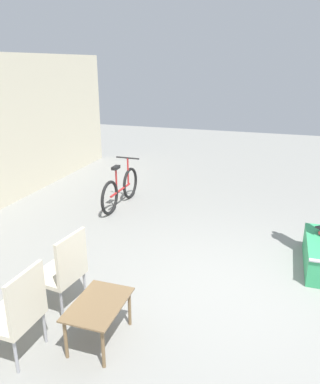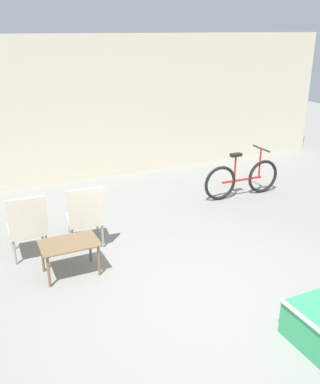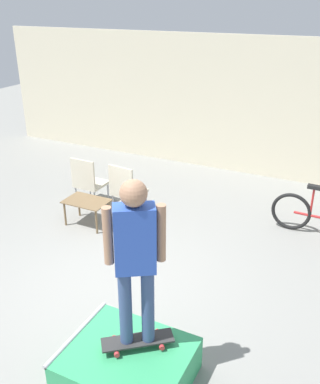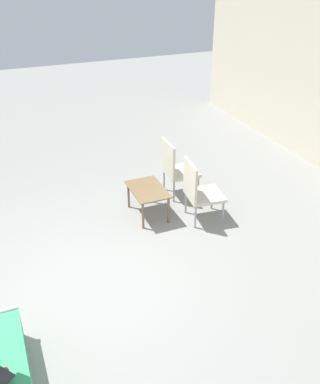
% 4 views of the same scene
% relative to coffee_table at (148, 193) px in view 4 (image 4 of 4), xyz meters
% --- Properties ---
extents(ground_plane, '(24.00, 24.00, 0.00)m').
position_rel_coffee_table_xyz_m(ground_plane, '(1.31, -1.28, -0.40)').
color(ground_plane, gray).
extents(coffee_table, '(0.76, 0.51, 0.46)m').
position_rel_coffee_table_xyz_m(coffee_table, '(0.00, 0.00, 0.00)').
color(coffee_table, brown).
rests_on(coffee_table, ground_plane).
extents(patio_chair_left, '(0.53, 0.53, 0.97)m').
position_rel_coffee_table_xyz_m(patio_chair_left, '(-0.42, 0.66, 0.12)').
color(patio_chair_left, '#99999E').
rests_on(patio_chair_left, ground_plane).
extents(patio_chair_right, '(0.58, 0.58, 0.97)m').
position_rel_coffee_table_xyz_m(patio_chair_right, '(0.41, 0.66, 0.12)').
color(patio_chair_right, '#99999E').
rests_on(patio_chair_right, ground_plane).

